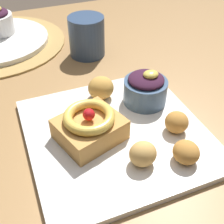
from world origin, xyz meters
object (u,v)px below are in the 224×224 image
at_px(fritter_front, 145,153).
at_px(fritter_back, 177,122).
at_px(front_plate, 116,134).
at_px(cake_slice, 90,126).
at_px(fritter_extra, 99,88).
at_px(coffee_mug, 87,36).
at_px(fritter_middle, 186,152).
at_px(berry_ramekin, 145,88).

height_order(fritter_front, fritter_back, fritter_front).
relative_size(front_plate, cake_slice, 2.44).
bearing_deg(fritter_extra, coffee_mug, 78.51).
xyz_separation_m(fritter_middle, fritter_back, (0.02, 0.06, 0.00)).
height_order(fritter_middle, coffee_mug, coffee_mug).
bearing_deg(fritter_front, fritter_back, 28.41).
height_order(cake_slice, fritter_back, cake_slice).
bearing_deg(fritter_middle, cake_slice, 139.76).
relative_size(fritter_extra, coffee_mug, 0.52).
distance_m(fritter_extra, coffee_mug, 0.21).
bearing_deg(fritter_middle, coffee_mug, 93.89).
relative_size(front_plate, fritter_front, 7.02).
bearing_deg(fritter_front, front_plate, 99.71).
bearing_deg(fritter_back, berry_ramekin, 97.27).
bearing_deg(fritter_back, coffee_mug, 98.34).
height_order(berry_ramekin, coffee_mug, coffee_mug).
distance_m(fritter_middle, fritter_back, 0.07).
bearing_deg(fritter_extra, cake_slice, -117.82).
height_order(front_plate, cake_slice, cake_slice).
bearing_deg(fritter_back, fritter_middle, -109.16).
xyz_separation_m(front_plate, fritter_middle, (0.07, -0.10, 0.02)).
height_order(front_plate, berry_ramekin, berry_ramekin).
relative_size(cake_slice, fritter_back, 3.04).
bearing_deg(coffee_mug, berry_ramekin, -81.24).
xyz_separation_m(front_plate, fritter_extra, (0.01, 0.10, 0.03)).
xyz_separation_m(cake_slice, fritter_extra, (0.05, 0.10, -0.00)).
height_order(fritter_back, coffee_mug, coffee_mug).
bearing_deg(cake_slice, fritter_extra, 62.18).
xyz_separation_m(fritter_front, fritter_extra, (-0.01, 0.18, 0.00)).
distance_m(berry_ramekin, coffee_mug, 0.25).
relative_size(berry_ramekin, coffee_mug, 0.86).
relative_size(front_plate, fritter_back, 7.42).
bearing_deg(front_plate, berry_ramekin, 34.95).
relative_size(cake_slice, fritter_extra, 2.43).
bearing_deg(front_plate, fritter_extra, 86.58).
bearing_deg(berry_ramekin, front_plate, -145.05).
height_order(berry_ramekin, fritter_middle, berry_ramekin).
bearing_deg(fritter_front, fritter_extra, 92.41).
height_order(fritter_middle, fritter_back, fritter_back).
relative_size(berry_ramekin, fritter_front, 1.94).
bearing_deg(fritter_front, fritter_middle, -17.80).
bearing_deg(front_plate, fritter_front, -80.29).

